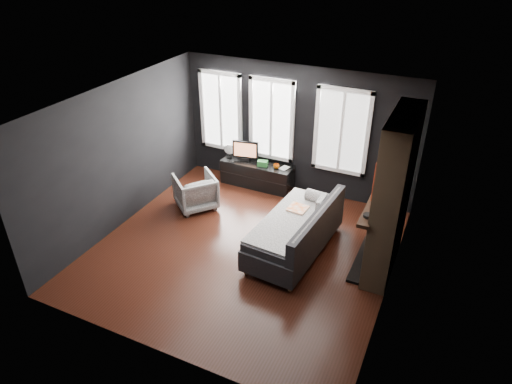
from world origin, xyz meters
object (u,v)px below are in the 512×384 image
at_px(sofa, 295,228).
at_px(monitor, 245,150).
at_px(armchair, 195,190).
at_px(book, 282,163).
at_px(media_console, 257,174).
at_px(mantel_vase, 382,182).
at_px(mug, 276,166).

bearing_deg(sofa, monitor, 139.67).
height_order(sofa, armchair, sofa).
bearing_deg(book, sofa, -61.53).
bearing_deg(media_console, mantel_vase, -22.18).
height_order(monitor, mug, monitor).
bearing_deg(book, mantel_vase, -28.21).
bearing_deg(mantel_vase, monitor, 158.83).
distance_m(mug, mantel_vase, 2.71).
bearing_deg(mug, armchair, -133.81).
relative_size(sofa, monitor, 3.78).
relative_size(armchair, monitor, 1.35).
bearing_deg(armchair, sofa, 117.47).
height_order(media_console, monitor, monitor).
height_order(armchair, book, armchair).
bearing_deg(monitor, book, -9.62).
xyz_separation_m(monitor, book, (0.85, 0.01, -0.15)).
bearing_deg(sofa, book, 123.32).
bearing_deg(armchair, mantel_vase, 132.70).
xyz_separation_m(media_console, book, (0.55, 0.03, 0.38)).
distance_m(sofa, media_console, 2.46).
xyz_separation_m(armchair, monitor, (0.46, 1.36, 0.42)).
distance_m(mug, book, 0.13).
distance_m(sofa, mantel_vase, 1.66).
bearing_deg(mug, mantel_vase, -25.71).
bearing_deg(mantel_vase, mug, 154.29).
bearing_deg(mug, media_console, 172.98).
bearing_deg(media_console, mug, -6.35).
xyz_separation_m(monitor, mantel_vase, (3.12, -1.21, 0.52)).
height_order(book, mantel_vase, mantel_vase).
distance_m(media_console, mug, 0.58).
relative_size(sofa, media_console, 1.36).
relative_size(sofa, mug, 17.44).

